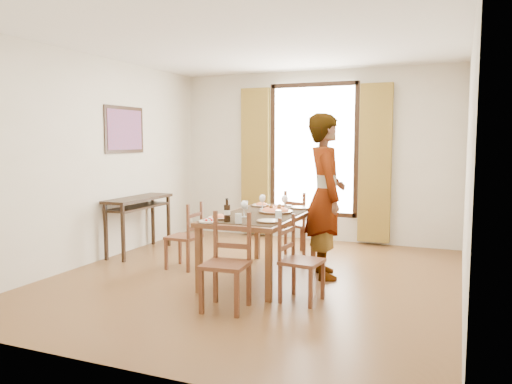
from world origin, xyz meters
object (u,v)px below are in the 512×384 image
at_px(man, 325,196).
at_px(pasta_platter, 275,209).
at_px(dining_table, 262,219).
at_px(console_table, 139,205).

distance_m(man, pasta_platter, 0.60).
bearing_deg(dining_table, man, 25.12).
bearing_deg(console_table, pasta_platter, -10.38).
xyz_separation_m(man, pasta_platter, (-0.55, -0.20, -0.15)).
bearing_deg(pasta_platter, dining_table, -138.57).
bearing_deg(pasta_platter, man, 20.56).
bearing_deg(dining_table, pasta_platter, 41.43).
height_order(console_table, dining_table, console_table).
distance_m(console_table, dining_table, 2.16).
relative_size(console_table, man, 0.63).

